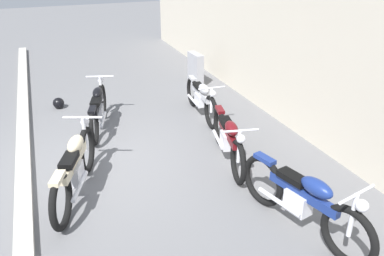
# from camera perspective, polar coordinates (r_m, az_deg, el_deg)

# --- Properties ---
(ground_plane) EXTENTS (40.00, 40.00, 0.00)m
(ground_plane) POSITION_cam_1_polar(r_m,az_deg,el_deg) (7.09, -13.39, -5.18)
(ground_plane) COLOR slate
(building_wall) EXTENTS (18.00, 0.30, 3.16)m
(building_wall) POSITION_cam_1_polar(r_m,az_deg,el_deg) (7.98, 16.15, 10.28)
(building_wall) COLOR beige
(building_wall) RESTS_ON ground_plane
(curb_strip) EXTENTS (18.00, 0.24, 0.12)m
(curb_strip) POSITION_cam_1_polar(r_m,az_deg,el_deg) (7.06, -23.17, -6.29)
(curb_strip) COLOR #B7B2A8
(curb_strip) RESTS_ON ground_plane
(stone_marker) EXTENTS (0.63, 0.24, 0.86)m
(stone_marker) POSITION_cam_1_polar(r_m,az_deg,el_deg) (10.68, 0.51, 8.48)
(stone_marker) COLOR #9E9EA3
(stone_marker) RESTS_ON ground_plane
(helmet) EXTENTS (0.26, 0.26, 0.26)m
(helmet) POSITION_cam_1_polar(r_m,az_deg,el_deg) (9.68, -18.72, 3.42)
(helmet) COLOR black
(helmet) RESTS_ON ground_plane
(motorcycle_blue) EXTENTS (2.18, 0.77, 0.99)m
(motorcycle_blue) POSITION_cam_1_polar(r_m,az_deg,el_deg) (5.40, 15.72, -10.02)
(motorcycle_blue) COLOR black
(motorcycle_blue) RESTS_ON ground_plane
(motorcycle_black) EXTENTS (2.03, 0.80, 0.93)m
(motorcycle_black) POSITION_cam_1_polar(r_m,az_deg,el_deg) (8.25, -13.40, 2.77)
(motorcycle_black) COLOR black
(motorcycle_black) RESTS_ON ground_plane
(motorcycle_cream) EXTENTS (2.12, 1.00, 1.00)m
(motorcycle_cream) POSITION_cam_1_polar(r_m,az_deg,el_deg) (6.15, -16.53, -5.43)
(motorcycle_cream) COLOR black
(motorcycle_cream) RESTS_ON ground_plane
(motorcycle_silver) EXTENTS (2.00, 0.56, 0.89)m
(motorcycle_silver) POSITION_cam_1_polar(r_m,az_deg,el_deg) (8.63, 1.36, 4.34)
(motorcycle_silver) COLOR black
(motorcycle_silver) RESTS_ON ground_plane
(motorcycle_maroon) EXTENTS (2.05, 0.70, 0.93)m
(motorcycle_maroon) POSITION_cam_1_polar(r_m,az_deg,el_deg) (6.81, 5.26, -1.56)
(motorcycle_maroon) COLOR black
(motorcycle_maroon) RESTS_ON ground_plane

